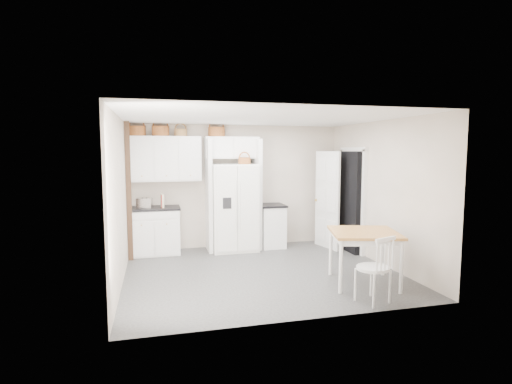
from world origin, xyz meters
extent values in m
plane|color=#2E2E2E|center=(0.00, 0.00, 0.00)|extent=(4.50, 4.50, 0.00)
plane|color=white|center=(0.00, 0.00, 2.60)|extent=(4.50, 4.50, 0.00)
plane|color=#ADA08F|center=(0.00, 2.00, 1.30)|extent=(4.50, 0.00, 4.50)
plane|color=#ADA08F|center=(-2.25, 0.00, 1.30)|extent=(0.00, 4.00, 4.00)
plane|color=#ADA08F|center=(2.25, 0.00, 1.30)|extent=(0.00, 4.00, 4.00)
cube|color=white|center=(-0.15, 1.64, 0.90)|extent=(0.93, 0.74, 1.79)
cube|color=white|center=(-1.76, 1.70, 0.45)|extent=(0.98, 0.62, 0.90)
cube|color=white|center=(0.68, 1.70, 0.44)|extent=(0.50, 0.60, 0.88)
cube|color=#AD6E35|center=(1.39, -0.96, 0.41)|extent=(1.22, 1.22, 0.83)
cube|color=white|center=(1.12, -1.68, 0.48)|extent=(0.58, 0.56, 0.96)
cube|color=black|center=(-1.76, 1.70, 0.92)|extent=(1.02, 0.66, 0.04)
cube|color=black|center=(0.68, 1.70, 0.90)|extent=(0.54, 0.64, 0.04)
cube|color=silver|center=(-1.93, 1.60, 1.04)|extent=(0.32, 0.24, 0.20)
cube|color=maroon|center=(-1.58, 1.62, 1.07)|extent=(0.06, 0.17, 0.25)
cube|color=beige|center=(-1.59, 1.62, 1.08)|extent=(0.07, 0.18, 0.27)
cylinder|color=brown|center=(-2.04, 1.83, 2.44)|extent=(0.33, 0.33, 0.19)
cylinder|color=brown|center=(-1.59, 1.83, 2.45)|extent=(0.34, 0.34, 0.20)
cylinder|color=brown|center=(-1.19, 1.83, 2.42)|extent=(0.26, 0.26, 0.15)
cylinder|color=brown|center=(-0.47, 1.83, 2.45)|extent=(0.34, 0.34, 0.19)
cylinder|color=brown|center=(0.05, 1.54, 1.86)|extent=(0.25, 0.25, 0.13)
cube|color=white|center=(-1.50, 1.83, 1.90)|extent=(1.40, 0.34, 0.90)
cube|color=white|center=(-0.15, 1.83, 2.12)|extent=(1.12, 0.34, 0.45)
cube|color=white|center=(-0.66, 1.70, 1.15)|extent=(0.08, 0.60, 2.30)
cube|color=white|center=(0.36, 1.70, 1.15)|extent=(0.08, 0.60, 2.30)
cube|color=#392118|center=(-2.20, 1.35, 1.30)|extent=(0.09, 0.09, 2.60)
cube|color=black|center=(2.16, 1.00, 1.02)|extent=(0.18, 0.85, 2.05)
cube|color=white|center=(1.80, 1.33, 1.02)|extent=(0.21, 0.79, 2.05)
camera|label=1|loc=(-1.72, -6.40, 2.06)|focal=28.00mm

